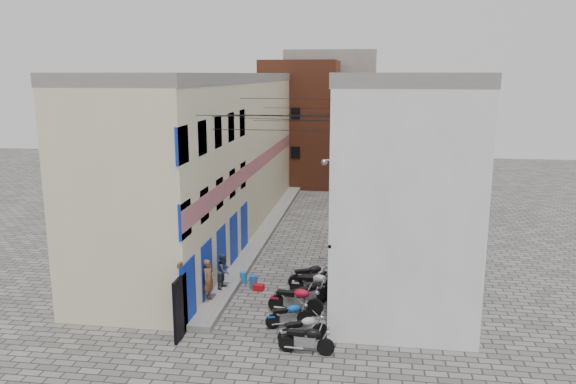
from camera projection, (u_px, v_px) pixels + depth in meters
The scene contains 21 objects.
ground at pixel (255, 337), 19.48m from camera, with size 90.00×90.00×0.00m, color #53514E.
plinth at pixel (266, 230), 32.33m from camera, with size 0.90×26.00×0.25m, color slate.
building_left at pixel (215, 154), 31.80m from camera, with size 5.10×27.00×9.00m.
building_right at pixel (393, 158), 30.40m from camera, with size 5.94×26.00×9.00m.
building_far_brick_left at pixel (301, 123), 45.83m from camera, with size 6.00×6.00×10.00m, color brown.
building_far_brick_right at pixel (362, 134), 47.25m from camera, with size 5.00×6.00×8.00m, color brown.
building_far_concrete at pixel (331, 112), 51.24m from camera, with size 8.00×5.00×11.00m, color slate.
far_shopfront at pixel (321, 176), 43.62m from camera, with size 2.00×0.30×2.40m, color black.
overhead_wires at pixel (288, 115), 25.41m from camera, with size 5.80×13.02×1.32m.
motorcycle_a at pixel (306, 338), 18.23m from camera, with size 0.59×1.86×1.08m, color black, non-canonical shape.
motorcycle_b at pixel (303, 327), 19.03m from camera, with size 0.58×1.82×1.05m, color #A3A2A7, non-canonical shape.
motorcycle_c at pixel (289, 314), 20.19m from camera, with size 0.54×1.72×0.99m, color #0B49AA, non-canonical shape.
motorcycle_d at pixel (296, 298), 21.24m from camera, with size 0.68×2.15×1.25m, color maroon, non-canonical shape.
motorcycle_e at pixel (309, 292), 21.98m from camera, with size 0.62×1.96×1.13m, color black, non-canonical shape.
motorcycle_f at pixel (315, 283), 22.87m from camera, with size 0.65×2.07×1.20m, color #A9A9AE, non-canonical shape.
motorcycle_g at pixel (310, 274), 23.94m from camera, with size 0.62×1.98×1.15m, color black, non-canonical shape.
person_a at pixel (209, 280), 21.85m from camera, with size 0.61×0.40×1.67m, color brown.
person_b at pixel (224, 271), 23.18m from camera, with size 0.71×0.56×1.47m, color #2F3946.
water_jug_near at pixel (253, 282), 23.92m from camera, with size 0.35×0.35×0.55m, color #2053A3.
water_jug_far at pixel (244, 277), 24.47m from camera, with size 0.33×0.33×0.51m, color #2673C1.
red_crate at pixel (259, 287), 23.66m from camera, with size 0.43×0.32×0.27m, color #B10C14.
Camera 1 is at (3.81, -17.65, 8.97)m, focal length 35.00 mm.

